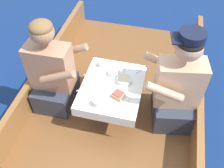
{
  "coord_description": "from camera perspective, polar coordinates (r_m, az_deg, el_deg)",
  "views": [
    {
      "loc": [
        0.37,
        -1.6,
        2.32
      ],
      "look_at": [
        0.0,
        -0.09,
        0.64
      ],
      "focal_mm": 40.0,
      "sensor_mm": 36.0,
      "label": 1
    }
  ],
  "objects": [
    {
      "name": "ground_plane",
      "position": [
        2.84,
        0.41,
        -7.56
      ],
      "size": [
        60.0,
        60.0,
        0.0
      ],
      "primitive_type": "plane",
      "color": "navy"
    },
    {
      "name": "boat_deck",
      "position": [
        2.74,
        0.42,
        -6.08
      ],
      "size": [
        1.7,
        2.92,
        0.24
      ],
      "primitive_type": "cube",
      "color": "brown",
      "rests_on": "ground_plane"
    },
    {
      "name": "gunwale_port",
      "position": [
        2.77,
        -16.28,
        0.74
      ],
      "size": [
        0.06,
        2.92,
        0.3
      ],
      "primitive_type": "cube",
      "color": "#936033",
      "rests_on": "boat_deck"
    },
    {
      "name": "gunwale_starboard",
      "position": [
        2.55,
        18.82,
        -5.57
      ],
      "size": [
        0.06,
        2.92,
        0.3
      ],
      "primitive_type": "cube",
      "color": "#936033",
      "rests_on": "boat_deck"
    },
    {
      "name": "cockpit_table",
      "position": [
        2.34,
        0.0,
        -1.08
      ],
      "size": [
        0.56,
        0.68,
        0.37
      ],
      "color": "#B2B2B7",
      "rests_on": "boat_deck"
    },
    {
      "name": "person_port",
      "position": [
        2.45,
        -13.4,
        2.25
      ],
      "size": [
        0.53,
        0.45,
        0.98
      ],
      "rotation": [
        0.0,
        0.0,
        0.02
      ],
      "color": "#333847",
      "rests_on": "boat_deck"
    },
    {
      "name": "person_starboard",
      "position": [
        2.29,
        14.61,
        -0.89
      ],
      "size": [
        0.57,
        0.52,
        1.02
      ],
      "rotation": [
        0.0,
        0.0,
        3.32
      ],
      "color": "#333847",
      "rests_on": "boat_deck"
    },
    {
      "name": "plate_sandwich",
      "position": [
        2.21,
        1.46,
        -2.96
      ],
      "size": [
        0.19,
        0.19,
        0.01
      ],
      "color": "silver",
      "rests_on": "cockpit_table"
    },
    {
      "name": "plate_bread",
      "position": [
        2.27,
        -3.13,
        -1.22
      ],
      "size": [
        0.18,
        0.18,
        0.01
      ],
      "color": "silver",
      "rests_on": "cockpit_table"
    },
    {
      "name": "sandwich",
      "position": [
        2.19,
        1.47,
        -2.5
      ],
      "size": [
        0.12,
        0.12,
        0.05
      ],
      "rotation": [
        0.0,
        0.0,
        -0.39
      ],
      "color": "tan",
      "rests_on": "plate_sandwich"
    },
    {
      "name": "bowl_port_near",
      "position": [
        2.4,
        0.44,
        2.67
      ],
      "size": [
        0.11,
        0.11,
        0.04
      ],
      "color": "silver",
      "rests_on": "cockpit_table"
    },
    {
      "name": "bowl_starboard_near",
      "position": [
        2.33,
        2.83,
        0.98
      ],
      "size": [
        0.15,
        0.15,
        0.04
      ],
      "color": "silver",
      "rests_on": "cockpit_table"
    },
    {
      "name": "coffee_cup_port",
      "position": [
        2.47,
        -2.31,
        4.54
      ],
      "size": [
        0.09,
        0.06,
        0.06
      ],
      "color": "silver",
      "rests_on": "cockpit_table"
    },
    {
      "name": "coffee_cup_starboard",
      "position": [
        2.14,
        -3.42,
        -4.26
      ],
      "size": [
        0.1,
        0.07,
        0.06
      ],
      "color": "silver",
      "rests_on": "cockpit_table"
    },
    {
      "name": "utensil_spoon_port",
      "position": [
        2.3,
        -5.45,
        -0.86
      ],
      "size": [
        0.15,
        0.1,
        0.01
      ],
      "rotation": [
        0.0,
        0.0,
        0.59
      ],
      "color": "silver",
      "rests_on": "cockpit_table"
    },
    {
      "name": "utensil_knife_port",
      "position": [
        2.38,
        -4.7,
        1.45
      ],
      "size": [
        0.17,
        0.06,
        0.0
      ],
      "rotation": [
        0.0,
        0.0,
        2.87
      ],
      "color": "silver",
      "rests_on": "cockpit_table"
    },
    {
      "name": "utensil_spoon_starboard",
      "position": [
        2.48,
        3.15,
        3.79
      ],
      "size": [
        0.04,
        0.17,
        0.01
      ],
      "rotation": [
        0.0,
        0.0,
        1.47
      ],
      "color": "silver",
      "rests_on": "cockpit_table"
    },
    {
      "name": "utensil_fork_port",
      "position": [
        2.49,
        7.17,
        3.53
      ],
      "size": [
        0.11,
        0.15,
        0.0
      ],
      "rotation": [
        0.0,
        0.0,
        0.97
      ],
      "color": "silver",
      "rests_on": "cockpit_table"
    }
  ]
}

